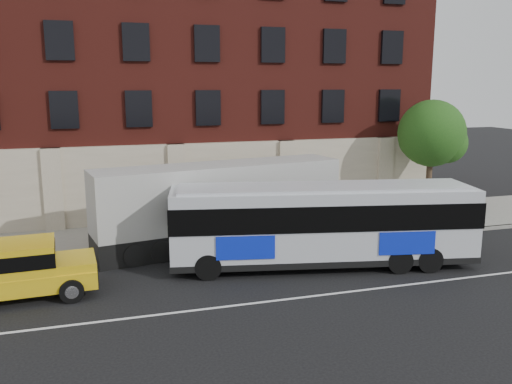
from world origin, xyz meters
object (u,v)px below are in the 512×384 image
object	(u,v)px
city_bus	(323,222)
shipping_container	(220,206)
street_tree	(432,136)
yellow_suv	(13,267)

from	to	relation	value
city_bus	shipping_container	bearing A→B (deg)	130.09
street_tree	shipping_container	size ratio (longest dim) A/B	0.55
street_tree	city_bus	distance (m)	11.22
city_bus	yellow_suv	xyz separation A→B (m)	(-11.36, -0.10, -0.69)
street_tree	city_bus	world-z (taller)	street_tree
street_tree	city_bus	xyz separation A→B (m)	(-9.01, -6.15, -2.59)
shipping_container	yellow_suv	bearing A→B (deg)	-153.59
street_tree	yellow_suv	distance (m)	21.56
street_tree	shipping_container	world-z (taller)	street_tree
yellow_suv	shipping_container	bearing A→B (deg)	26.41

